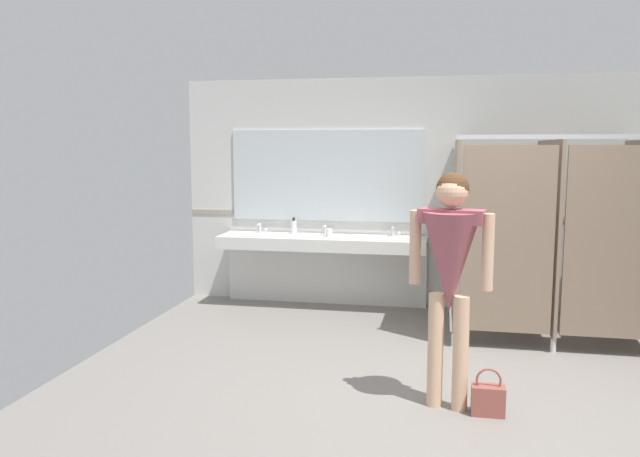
{
  "coord_description": "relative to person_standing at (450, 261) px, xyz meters",
  "views": [
    {
      "loc": [
        -0.16,
        -4.56,
        1.85
      ],
      "look_at": [
        -1.18,
        0.62,
        1.15
      ],
      "focal_mm": 35.19,
      "sensor_mm": 36.0,
      "label": 1
    }
  ],
  "objects": [
    {
      "name": "ground_plane",
      "position": [
        0.1,
        0.2,
        -1.11
      ],
      "size": [
        6.37,
        5.93,
        0.1
      ],
      "primitive_type": "cube",
      "color": "gray"
    },
    {
      "name": "wall_back",
      "position": [
        0.1,
        2.92,
        0.25
      ],
      "size": [
        6.37,
        0.12,
        2.62
      ],
      "primitive_type": "cube",
      "color": "silver",
      "rests_on": "ground_plane"
    },
    {
      "name": "wall_back_tile_band",
      "position": [
        0.1,
        2.86,
        -0.01
      ],
      "size": [
        6.37,
        0.01,
        0.06
      ],
      "primitive_type": "cube",
      "color": "#9E937F",
      "rests_on": "wall_back"
    },
    {
      "name": "vanity_counter",
      "position": [
        -1.4,
        2.65,
        -0.45
      ],
      "size": [
        2.37,
        0.55,
        0.94
      ],
      "color": "silver",
      "rests_on": "ground_plane"
    },
    {
      "name": "mirror_panel",
      "position": [
        -1.4,
        2.85,
        0.45
      ],
      "size": [
        2.27,
        0.02,
        1.06
      ],
      "primitive_type": "cube",
      "color": "silver",
      "rests_on": "wall_back"
    },
    {
      "name": "bathroom_stalls",
      "position": [
        0.95,
        1.92,
        -0.04
      ],
      "size": [
        1.82,
        1.47,
        1.95
      ],
      "color": "#84705B",
      "rests_on": "ground_plane"
    },
    {
      "name": "person_standing",
      "position": [
        0.0,
        0.0,
        0.0
      ],
      "size": [
        0.57,
        0.48,
        1.67
      ],
      "color": "#DBAD89",
      "rests_on": "ground_plane"
    },
    {
      "name": "handbag",
      "position": [
        0.28,
        -0.07,
        -0.95
      ],
      "size": [
        0.23,
        0.13,
        0.33
      ],
      "color": "#934C42",
      "rests_on": "ground_plane"
    },
    {
      "name": "soap_dispenser",
      "position": [
        -1.77,
        2.73,
        -0.15
      ],
      "size": [
        0.07,
        0.07,
        0.19
      ],
      "color": "white",
      "rests_on": "vanity_counter"
    },
    {
      "name": "paper_cup",
      "position": [
        -1.32,
        2.53,
        -0.18
      ],
      "size": [
        0.07,
        0.07,
        0.09
      ],
      "primitive_type": "cylinder",
      "color": "white",
      "rests_on": "vanity_counter"
    }
  ]
}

